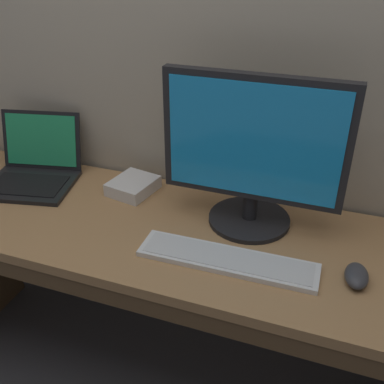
# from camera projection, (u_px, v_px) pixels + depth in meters

# --- Properties ---
(ground_plane) EXTENTS (14.00, 14.00, 0.00)m
(ground_plane) POSITION_uv_depth(u_px,v_px,m) (168.00, 382.00, 1.75)
(ground_plane) COLOR #4C4C51
(desk) EXTENTS (1.85, 0.56, 0.74)m
(desk) POSITION_uv_depth(u_px,v_px,m) (163.00, 275.00, 1.47)
(desk) COLOR #A87A4C
(desk) RESTS_ON ground
(laptop_black) EXTENTS (0.36, 0.35, 0.22)m
(laptop_black) POSITION_uv_depth(u_px,v_px,m) (34.00, 168.00, 1.61)
(laptop_black) COLOR black
(laptop_black) RESTS_ON desk
(external_monitor) EXTENTS (0.53, 0.25, 0.47)m
(external_monitor) POSITION_uv_depth(u_px,v_px,m) (253.00, 151.00, 1.26)
(external_monitor) COLOR black
(external_monitor) RESTS_ON desk
(wired_keyboard) EXTENTS (0.50, 0.12, 0.02)m
(wired_keyboard) POSITION_uv_depth(u_px,v_px,m) (227.00, 260.00, 1.22)
(wired_keyboard) COLOR white
(wired_keyboard) RESTS_ON desk
(computer_mouse) EXTENTS (0.07, 0.11, 0.04)m
(computer_mouse) POSITION_uv_depth(u_px,v_px,m) (357.00, 276.00, 1.15)
(computer_mouse) COLOR #38383D
(computer_mouse) RESTS_ON desk
(external_drive_box) EXTENTS (0.16, 0.18, 0.04)m
(external_drive_box) POSITION_uv_depth(u_px,v_px,m) (133.00, 186.00, 1.55)
(external_drive_box) COLOR silver
(external_drive_box) RESTS_ON desk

